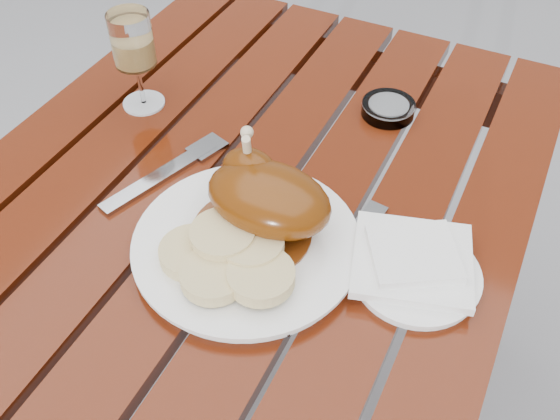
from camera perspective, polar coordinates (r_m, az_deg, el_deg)
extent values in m
cube|color=#601E0B|center=(1.18, -4.26, -13.23)|extent=(0.80, 1.20, 0.75)
cylinder|color=white|center=(0.83, -3.07, -3.21)|extent=(0.34, 0.34, 0.02)
cylinder|color=#5E270A|center=(0.83, -2.61, -1.98)|extent=(0.16, 0.16, 0.00)
ellipsoid|color=#6A3107|center=(0.81, -1.04, 1.03)|extent=(0.17, 0.11, 0.09)
ellipsoid|color=#6A3107|center=(0.83, -2.74, 3.59)|extent=(0.08, 0.06, 0.07)
cylinder|color=#C6B28C|center=(0.82, -2.93, 4.90)|extent=(0.02, 0.04, 0.09)
cylinder|color=#DFCB88|center=(0.80, -8.04, -3.88)|extent=(0.08, 0.08, 0.02)
cylinder|color=#DFCB88|center=(0.77, -6.08, -5.94)|extent=(0.08, 0.08, 0.02)
cylinder|color=#DFCB88|center=(0.76, -1.75, -6.06)|extent=(0.08, 0.08, 0.02)
cylinder|color=#DFCB88|center=(0.79, -2.64, -3.13)|extent=(0.08, 0.08, 0.02)
cylinder|color=#DFCB88|center=(0.80, -5.26, -2.31)|extent=(0.08, 0.08, 0.02)
cylinder|color=tan|center=(1.05, -13.02, 13.08)|extent=(0.08, 0.08, 0.17)
cylinder|color=white|center=(0.82, 12.31, -5.82)|extent=(0.18, 0.18, 0.01)
cube|color=white|center=(0.82, 12.00, -4.52)|extent=(0.18, 0.18, 0.01)
cylinder|color=#B2B7BC|center=(1.06, 9.86, 9.12)|extent=(0.11, 0.11, 0.02)
cube|color=gray|center=(0.95, -10.89, 3.07)|extent=(0.09, 0.20, 0.01)
cube|color=gray|center=(0.81, 4.37, -5.68)|extent=(0.05, 0.22, 0.01)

